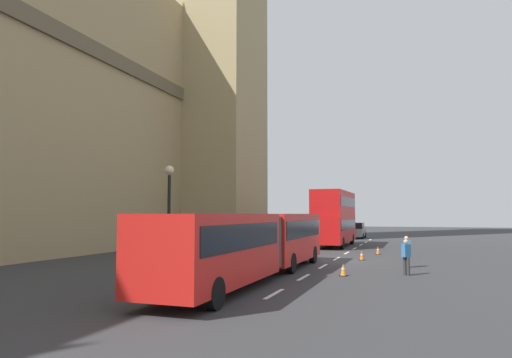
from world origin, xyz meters
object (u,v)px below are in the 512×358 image
(pedestrian_near_cones, at_px, (406,256))
(pedestrian_by_kerb, at_px, (407,251))
(street_lamp, at_px, (169,211))
(double_decker_bus, at_px, (334,216))
(traffic_cone_east, at_px, (378,250))
(sedan_lead, at_px, (357,230))
(traffic_cone_middle, at_px, (362,256))
(traffic_cone_west, at_px, (343,270))
(articulated_bus, at_px, (256,239))

(pedestrian_near_cones, height_order, pedestrian_by_kerb, same)
(street_lamp, xyz_separation_m, pedestrian_by_kerb, (6.51, -10.90, -2.14))
(double_decker_bus, height_order, traffic_cone_east, double_decker_bus)
(sedan_lead, distance_m, traffic_cone_middle, 26.44)
(traffic_cone_east, distance_m, pedestrian_near_cones, 11.36)
(traffic_cone_west, distance_m, pedestrian_near_cones, 3.09)
(street_lamp, xyz_separation_m, pedestrian_near_cones, (3.19, -10.94, -2.14))
(articulated_bus, distance_m, street_lamp, 4.69)
(traffic_cone_middle, xyz_separation_m, pedestrian_by_kerb, (-3.29, -2.75, 0.63))
(pedestrian_near_cones, bearing_deg, articulated_bus, 116.45)
(traffic_cone_west, distance_m, traffic_cone_east, 12.31)
(sedan_lead, height_order, traffic_cone_east, sedan_lead)
(double_decker_bus, distance_m, sedan_lead, 14.74)
(articulated_bus, distance_m, traffic_cone_west, 4.42)
(articulated_bus, relative_size, sedan_lead, 3.87)
(pedestrian_by_kerb, bearing_deg, sedan_lead, 11.92)
(pedestrian_near_cones, distance_m, pedestrian_by_kerb, 3.32)
(double_decker_bus, bearing_deg, traffic_cone_middle, -162.55)
(sedan_lead, bearing_deg, articulated_bus, 179.74)
(traffic_cone_middle, bearing_deg, pedestrian_by_kerb, -140.05)
(sedan_lead, relative_size, street_lamp, 0.83)
(sedan_lead, distance_m, pedestrian_near_cones, 33.41)
(sedan_lead, xyz_separation_m, pedestrian_near_cones, (-32.81, -6.27, -0.00))
(traffic_cone_west, relative_size, traffic_cone_middle, 1.00)
(traffic_cone_east, bearing_deg, street_lamp, 148.46)
(street_lamp, bearing_deg, pedestrian_near_cones, -73.76)
(pedestrian_near_cones, bearing_deg, street_lamp, 106.24)
(pedestrian_near_cones, bearing_deg, traffic_cone_west, 112.56)
(traffic_cone_west, bearing_deg, articulated_bus, 119.27)
(traffic_cone_east, height_order, street_lamp, street_lamp)
(articulated_bus, xyz_separation_m, pedestrian_near_cones, (3.20, -6.43, -0.83))
(traffic_cone_middle, bearing_deg, sedan_lead, 7.55)
(sedan_lead, bearing_deg, street_lamp, 172.61)
(pedestrian_by_kerb, bearing_deg, articulated_bus, 135.60)
(double_decker_bus, relative_size, sedan_lead, 2.20)
(traffic_cone_west, bearing_deg, pedestrian_near_cones, -67.44)
(traffic_cone_middle, bearing_deg, traffic_cone_west, -179.99)
(articulated_bus, distance_m, pedestrian_near_cones, 7.23)
(sedan_lead, relative_size, pedestrian_by_kerb, 2.60)
(double_decker_bus, xyz_separation_m, pedestrian_near_cones, (-18.19, -6.44, -1.80))
(double_decker_bus, relative_size, traffic_cone_west, 16.68)
(sedan_lead, bearing_deg, traffic_cone_west, -174.16)
(sedan_lead, relative_size, traffic_cone_middle, 7.59)
(articulated_bus, bearing_deg, street_lamp, 89.82)
(traffic_cone_west, relative_size, pedestrian_by_kerb, 0.34)
(traffic_cone_east, distance_m, street_lamp, 17.03)
(double_decker_bus, height_order, traffic_cone_west, double_decker_bus)
(traffic_cone_east, xyz_separation_m, pedestrian_near_cones, (-11.13, -2.15, 0.63))
(articulated_bus, relative_size, double_decker_bus, 1.76)
(double_decker_bus, distance_m, pedestrian_by_kerb, 16.28)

